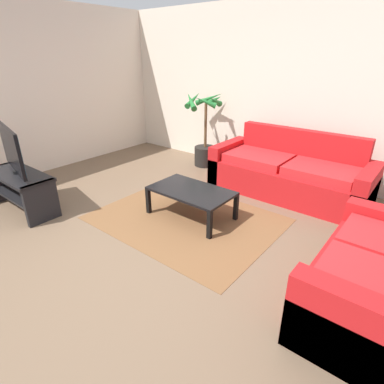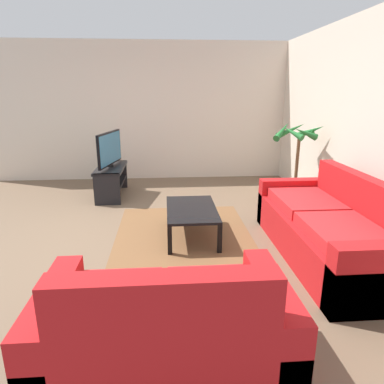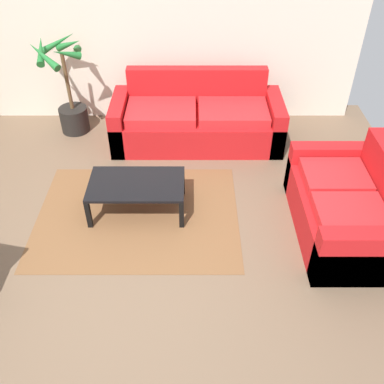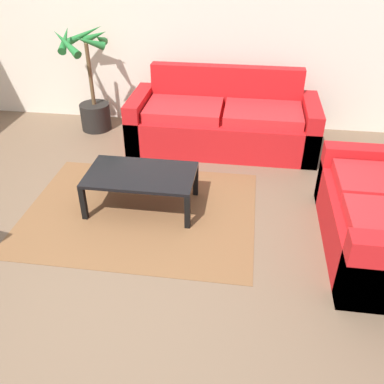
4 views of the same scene
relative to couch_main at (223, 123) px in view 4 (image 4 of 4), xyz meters
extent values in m
plane|color=brown|center=(-0.77, -2.28, -0.30)|extent=(6.60, 6.60, 0.00)
cube|color=beige|center=(-0.77, 0.72, 1.05)|extent=(6.00, 0.06, 2.70)
cube|color=red|center=(0.00, -0.03, -0.09)|extent=(2.23, 0.90, 0.42)
cube|color=red|center=(0.00, 0.34, 0.36)|extent=(1.87, 0.16, 0.48)
cube|color=red|center=(-1.02, -0.03, 0.01)|extent=(0.18, 0.90, 0.62)
cube|color=red|center=(1.02, -0.03, 0.01)|extent=(0.18, 0.90, 0.62)
cube|color=red|center=(-0.47, -0.08, 0.18)|extent=(0.89, 0.66, 0.12)
cube|color=red|center=(0.47, -0.08, 0.18)|extent=(0.89, 0.66, 0.12)
cube|color=red|center=(1.48, -1.77, -0.09)|extent=(0.90, 1.54, 0.42)
cube|color=red|center=(1.48, -1.09, 0.01)|extent=(0.90, 0.18, 0.62)
cube|color=red|center=(1.43, -1.48, 0.18)|extent=(0.66, 0.55, 0.12)
cube|color=black|center=(-0.67, -1.44, 0.05)|extent=(1.03, 0.61, 0.03)
cube|color=black|center=(-1.15, -1.72, -0.13)|extent=(0.05, 0.05, 0.34)
cube|color=black|center=(-0.18, -1.72, -0.13)|extent=(0.05, 0.05, 0.34)
cube|color=black|center=(-1.15, -1.16, -0.13)|extent=(0.05, 0.05, 0.34)
cube|color=black|center=(-0.18, -1.16, -0.13)|extent=(0.05, 0.05, 0.34)
cube|color=brown|center=(-0.67, -1.54, -0.30)|extent=(2.20, 1.70, 0.01)
cylinder|color=black|center=(-1.72, 0.27, -0.13)|extent=(0.39, 0.39, 0.35)
cylinder|color=brown|center=(-1.72, 0.27, 0.43)|extent=(0.05, 0.05, 0.78)
cone|color=#206C2E|center=(-1.54, 0.28, 0.87)|extent=(0.14, 0.38, 0.22)
cone|color=#206C2E|center=(-1.66, 0.44, 0.87)|extent=(0.40, 0.22, 0.23)
cone|color=#206C2E|center=(-1.82, 0.49, 0.87)|extent=(0.49, 0.30, 0.27)
cone|color=#206C2E|center=(-1.96, 0.22, 0.87)|extent=(0.19, 0.51, 0.27)
cone|color=#206C2E|center=(-1.89, 0.06, 0.87)|extent=(0.48, 0.41, 0.29)
cone|color=#206C2E|center=(-1.62, 0.12, 0.87)|extent=(0.36, 0.30, 0.22)
camera|label=1|loc=(1.54, -4.17, 1.62)|focal=28.94mm
camera|label=2|loc=(3.34, -1.75, 1.46)|focal=32.22mm
camera|label=3|loc=(-0.07, -5.08, 2.91)|focal=40.42mm
camera|label=4|loc=(0.30, -4.76, 2.07)|focal=39.35mm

